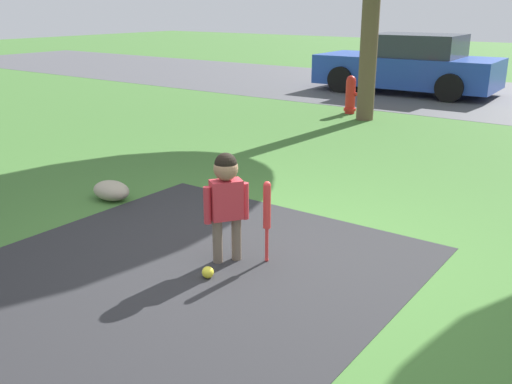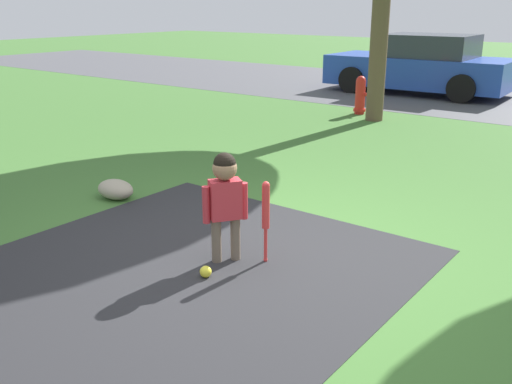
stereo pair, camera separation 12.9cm
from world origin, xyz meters
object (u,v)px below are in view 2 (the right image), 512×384
object	(u,v)px
baseball_bat	(266,210)
parked_car	(421,66)
fire_hydrant	(360,95)
child	(225,192)
sports_ball	(206,272)

from	to	relation	value
baseball_bat	parked_car	world-z (taller)	parked_car
baseball_bat	parked_car	distance (m)	9.97
fire_hydrant	child	bearing A→B (deg)	-71.21
baseball_bat	fire_hydrant	xyz separation A→B (m)	(-2.49, 6.37, -0.09)
child	fire_hydrant	bearing A→B (deg)	53.32
fire_hydrant	parked_car	xyz separation A→B (m)	(-0.15, 3.24, 0.28)
baseball_bat	fire_hydrant	bearing A→B (deg)	111.39
sports_ball	fire_hydrant	world-z (taller)	fire_hydrant
child	fire_hydrant	world-z (taller)	child
child	sports_ball	xyz separation A→B (m)	(0.07, -0.33, -0.54)
child	parked_car	distance (m)	10.07
child	baseball_bat	bearing A→B (deg)	-21.46
sports_ball	baseball_bat	bearing A→B (deg)	68.69
baseball_bat	fire_hydrant	world-z (taller)	fire_hydrant
sports_ball	parked_car	world-z (taller)	parked_car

